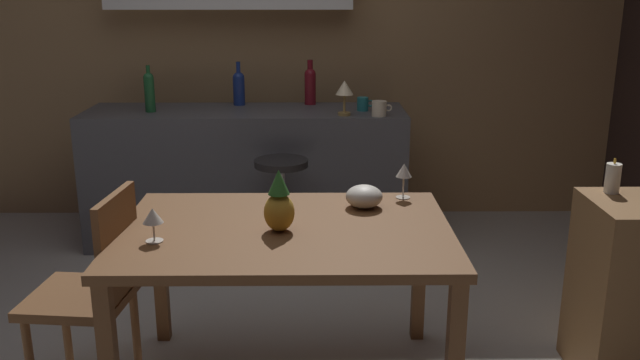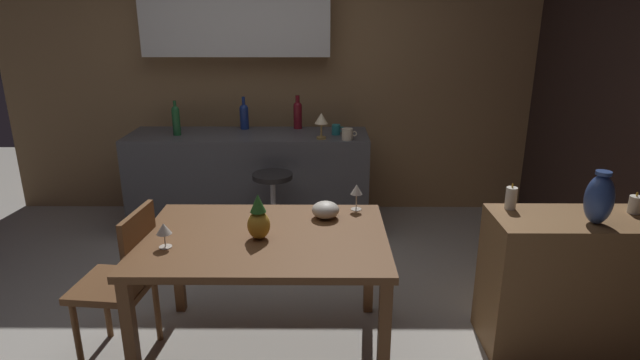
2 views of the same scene
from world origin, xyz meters
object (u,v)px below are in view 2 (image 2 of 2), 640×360
at_px(cup_cream, 347,134).
at_px(vase_ceramic_blue, 599,199).
at_px(wine_bottle_cobalt, 244,115).
at_px(pillar_candle_short, 635,205).
at_px(fruit_bowl, 326,210).
at_px(wine_glass_left, 357,191).
at_px(dining_table, 265,249).
at_px(counter_lamp, 321,121).
at_px(chair_near_window, 124,279).
at_px(bar_stool, 274,212).
at_px(cup_teal, 336,130).
at_px(pineapple_centerpiece, 259,220).
at_px(sideboard_cabinet, 581,283).
at_px(wine_bottle_ruby, 298,113).
at_px(wine_glass_right, 164,230).
at_px(wine_bottle_green, 176,119).
at_px(pillar_candle_tall, 511,198).

height_order(cup_cream, vase_ceramic_blue, vase_ceramic_blue).
bearing_deg(wine_bottle_cobalt, pillar_candle_short, -36.74).
bearing_deg(fruit_bowl, wine_glass_left, 35.23).
xyz_separation_m(dining_table, counter_lamp, (0.31, 1.61, 0.40)).
distance_m(chair_near_window, vase_ceramic_blue, 2.62).
distance_m(bar_stool, wine_bottle_cobalt, 1.02).
height_order(dining_table, cup_teal, cup_teal).
xyz_separation_m(bar_stool, pineapple_centerpiece, (0.05, -1.32, 0.48)).
bearing_deg(sideboard_cabinet, pillar_candle_short, 14.94).
relative_size(dining_table, cup_cream, 10.59).
bearing_deg(dining_table, cup_cream, 71.48).
height_order(bar_stool, wine_bottle_ruby, wine_bottle_ruby).
height_order(dining_table, chair_near_window, chair_near_window).
distance_m(bar_stool, wine_glass_right, 1.57).
height_order(bar_stool, wine_bottle_green, wine_bottle_green).
bearing_deg(vase_ceramic_blue, pineapple_centerpiece, -179.16).
bearing_deg(vase_ceramic_blue, bar_stool, 145.41).
xyz_separation_m(sideboard_cabinet, pineapple_centerpiece, (-1.86, -0.11, 0.44)).
xyz_separation_m(pineapple_centerpiece, pillar_candle_short, (2.12, 0.18, 0.02)).
relative_size(pineapple_centerpiece, cup_teal, 2.32).
relative_size(wine_bottle_cobalt, counter_lamp, 1.33).
xyz_separation_m(bar_stool, wine_bottle_green, (-0.86, 0.47, 0.67)).
height_order(wine_glass_left, pillar_candle_short, pillar_candle_short).
distance_m(pineapple_centerpiece, wine_bottle_ruby, 2.07).
relative_size(cup_cream, pillar_candle_short, 1.01).
xyz_separation_m(pineapple_centerpiece, cup_cream, (0.55, 1.62, 0.10)).
height_order(wine_glass_left, cup_cream, cup_cream).
height_order(fruit_bowl, vase_ceramic_blue, vase_ceramic_blue).
distance_m(pillar_candle_tall, vase_ceramic_blue, 0.45).
xyz_separation_m(sideboard_cabinet, vase_ceramic_blue, (-0.03, -0.08, 0.55)).
xyz_separation_m(sideboard_cabinet, wine_bottle_cobalt, (-2.23, 1.93, 0.62)).
relative_size(wine_bottle_cobalt, vase_ceramic_blue, 0.99).
bearing_deg(vase_ceramic_blue, fruit_bowl, 169.57).
height_order(wine_bottle_cobalt, cup_teal, wine_bottle_cobalt).
xyz_separation_m(dining_table, wine_bottle_green, (-0.94, 1.75, 0.38)).
xyz_separation_m(bar_stool, counter_lamp, (0.39, 0.33, 0.69)).
xyz_separation_m(fruit_bowl, pillar_candle_tall, (1.08, -0.05, 0.10)).
bearing_deg(chair_near_window, pillar_candle_short, 3.99).
relative_size(fruit_bowl, pillar_candle_tall, 1.05).
height_order(fruit_bowl, wine_bottle_cobalt, wine_bottle_cobalt).
bearing_deg(chair_near_window, dining_table, 4.15).
distance_m(bar_stool, wine_bottle_green, 1.19).
relative_size(cup_teal, pillar_candle_tall, 0.70).
distance_m(bar_stool, pineapple_centerpiece, 1.41).
distance_m(wine_bottle_cobalt, pillar_candle_tall, 2.55).
relative_size(sideboard_cabinet, wine_bottle_green, 3.67).
xyz_separation_m(counter_lamp, pillar_candle_tall, (1.10, -1.40, -0.17)).
xyz_separation_m(wine_bottle_ruby, wine_bottle_green, (-1.03, -0.27, -0.00)).
bearing_deg(pillar_candle_tall, sideboard_cabinet, -17.61).
xyz_separation_m(dining_table, bar_stool, (-0.08, 1.28, -0.29)).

